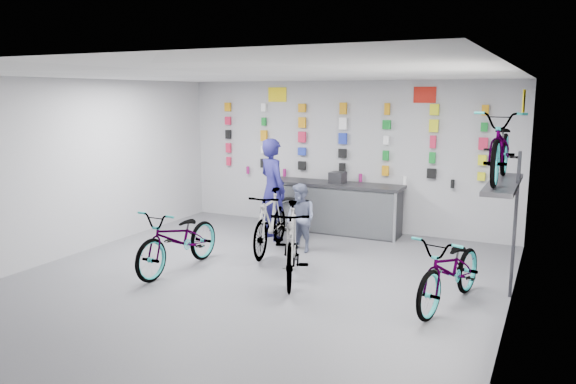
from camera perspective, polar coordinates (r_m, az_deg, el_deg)
The scene contains 20 objects.
floor at distance 8.27m, azimuth -4.25°, elevation -9.46°, with size 8.00×8.00×0.00m, color #535358.
ceiling at distance 7.80m, azimuth -4.54°, elevation 11.81°, with size 8.00×8.00×0.00m, color white.
wall_back at distance 11.50m, azimuth 5.67°, elevation 3.72°, with size 7.00×7.00×0.00m, color #BBBBBE.
wall_left at distance 10.10m, azimuth -21.85°, elevation 2.18°, with size 8.00×8.00×0.00m, color #BBBBBE.
wall_right at distance 6.87m, azimuth 21.80°, elevation -1.21°, with size 8.00×8.00×0.00m, color #BBBBBE.
counter at distance 11.23m, azimuth 4.77°, elevation -1.66°, with size 2.70×0.66×1.00m.
merch_wall at distance 11.38m, azimuth 5.86°, elevation 5.20°, with size 5.55×0.08×1.57m.
wall_bracket at distance 8.06m, azimuth 21.20°, elevation 0.15°, with size 0.39×1.90×2.00m.
sign_left at distance 12.01m, azimuth -1.09°, elevation 9.86°, with size 0.42×0.02×0.30m, color yellow.
sign_right at distance 10.97m, azimuth 13.73°, elevation 9.57°, with size 0.42×0.02×0.30m, color red.
sign_side at distance 7.95m, azimuth 22.84°, elevation 8.51°, with size 0.02×0.40×0.30m, color yellow.
bike_left at distance 8.95m, azimuth -11.02°, elevation -4.69°, with size 0.67×1.93×1.01m, color gray.
bike_center at distance 8.31m, azimuth 0.36°, elevation -5.19°, with size 0.54×1.90×1.14m, color gray.
bike_right at distance 7.63m, azimuth 16.22°, elevation -7.59°, with size 0.66×1.89×0.99m, color gray.
bike_service at distance 9.77m, azimuth -1.80°, elevation -3.02°, with size 0.52×1.83×1.10m, color gray.
bike_wall at distance 8.00m, azimuth 20.90°, elevation 4.35°, with size 0.63×1.80×0.95m, color gray.
clerk at distance 10.59m, azimuth -1.56°, elevation 0.28°, with size 0.70×0.46×1.92m, color #191751.
customer at distance 9.81m, azimuth 1.29°, elevation -2.65°, with size 0.58×0.46×1.20m, color slate.
spare_wheel at distance 11.25m, azimuth 0.10°, elevation -2.30°, with size 0.72×0.28×0.71m.
register at distance 11.11m, azimuth 5.06°, elevation 1.48°, with size 0.28×0.30×0.22m, color black.
Camera 1 is at (3.92, -6.74, 2.75)m, focal length 35.00 mm.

